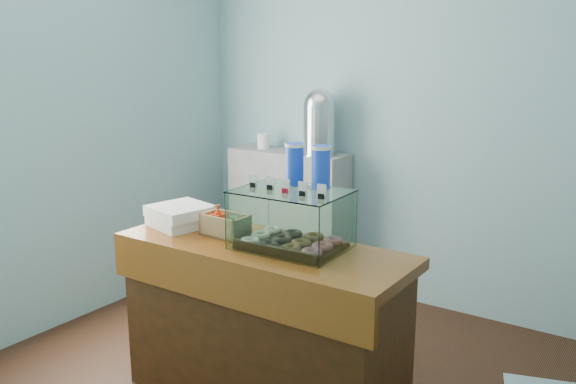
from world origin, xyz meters
The scene contains 8 objects.
ground centered at (0.00, 0.00, 0.00)m, with size 3.50×3.50×0.00m, color black.
room_shell centered at (0.03, 0.01, 1.71)m, with size 3.54×3.04×2.82m.
counter centered at (0.00, -0.25, 0.46)m, with size 1.60×0.60×0.90m.
back_shelf centered at (-0.90, 1.32, 0.55)m, with size 1.00×0.32×1.10m, color #99999C.
display_case centered at (0.16, -0.17, 1.07)m, with size 0.57×0.43×0.52m.
condiment_crate centered at (-0.27, -0.23, 0.96)m, with size 0.25×0.16×0.17m.
pastry_boxes centered at (-0.59, -0.23, 0.96)m, with size 0.38×0.38×0.12m.
coffee_urn centered at (-0.60, 1.30, 1.37)m, with size 0.28×0.28×0.51m.
Camera 1 is at (1.82, -2.68, 1.89)m, focal length 38.00 mm.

